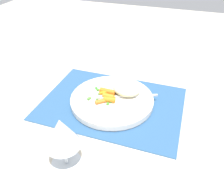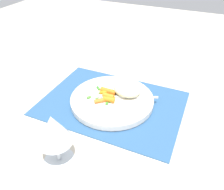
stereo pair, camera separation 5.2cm
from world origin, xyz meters
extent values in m
plane|color=beige|center=(0.00, 0.00, 0.00)|extent=(2.40, 2.40, 0.00)
cube|color=#2D5684|center=(0.00, 0.00, 0.00)|extent=(0.45, 0.33, 0.01)
cylinder|color=silver|center=(0.00, 0.00, 0.02)|extent=(0.27, 0.27, 0.02)
ellipsoid|color=beige|center=(-0.04, -0.04, 0.04)|extent=(0.09, 0.07, 0.04)
cylinder|color=orange|center=(0.01, 0.01, 0.03)|extent=(0.04, 0.02, 0.02)
cylinder|color=orange|center=(0.02, -0.02, 0.03)|extent=(0.05, 0.02, 0.02)
cylinder|color=orange|center=(0.00, 0.02, 0.03)|extent=(0.04, 0.02, 0.02)
cylinder|color=orange|center=(0.02, 0.03, 0.03)|extent=(0.05, 0.04, 0.01)
cylinder|color=orange|center=(0.03, -0.01, 0.03)|extent=(0.04, 0.04, 0.01)
sphere|color=#489736|center=(0.03, -0.01, 0.03)|extent=(0.01, 0.01, 0.01)
sphere|color=#54903F|center=(0.04, 0.03, 0.03)|extent=(0.01, 0.01, 0.01)
sphere|color=#59942E|center=(0.03, 0.00, 0.03)|extent=(0.01, 0.01, 0.01)
sphere|color=#55A434|center=(-0.01, 0.01, 0.03)|extent=(0.01, 0.01, 0.01)
sphere|color=#56A03D|center=(0.07, 0.04, 0.03)|extent=(0.01, 0.01, 0.01)
sphere|color=green|center=(0.07, -0.03, 0.03)|extent=(0.01, 0.01, 0.01)
sphere|color=green|center=(0.00, 0.04, 0.03)|extent=(0.01, 0.01, 0.01)
sphere|color=green|center=(0.06, -0.02, 0.03)|extent=(0.01, 0.01, 0.01)
sphere|color=#5AAB36|center=(0.04, 0.00, 0.03)|extent=(0.01, 0.01, 0.01)
sphere|color=#599839|center=(0.06, -0.02, 0.03)|extent=(0.01, 0.01, 0.01)
sphere|color=#548E38|center=(0.04, 0.00, 0.03)|extent=(0.01, 0.01, 0.01)
sphere|color=#5BAD36|center=(0.06, 0.03, 0.03)|extent=(0.01, 0.01, 0.01)
sphere|color=#408C36|center=(-0.01, 0.03, 0.03)|extent=(0.01, 0.01, 0.01)
sphere|color=green|center=(0.01, 0.00, 0.03)|extent=(0.01, 0.01, 0.01)
cube|color=silver|center=(0.02, 0.01, 0.03)|extent=(0.05, 0.03, 0.01)
cube|color=silver|center=(-0.07, -0.03, 0.03)|extent=(0.14, 0.06, 0.01)
cylinder|color=silver|center=(0.03, 0.26, 0.00)|extent=(0.07, 0.07, 0.00)
cylinder|color=silver|center=(0.03, 0.26, 0.03)|extent=(0.01, 0.01, 0.06)
cone|color=silver|center=(0.03, 0.26, 0.10)|extent=(0.08, 0.08, 0.08)
camera|label=1|loc=(-0.19, 0.56, 0.47)|focal=36.58mm
camera|label=2|loc=(-0.24, 0.54, 0.47)|focal=36.58mm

